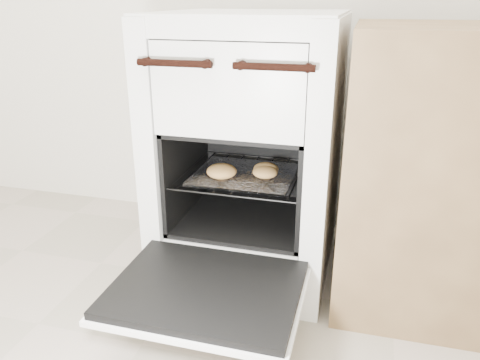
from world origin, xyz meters
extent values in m
cube|color=silver|center=(0.18, 1.21, 0.42)|extent=(0.55, 0.59, 0.84)
cylinder|color=black|center=(0.05, 0.90, 0.73)|extent=(0.20, 0.02, 0.02)
cylinder|color=black|center=(0.31, 0.90, 0.73)|extent=(0.20, 0.02, 0.02)
cube|color=black|center=(0.18, 0.73, 0.19)|extent=(0.48, 0.37, 0.02)
cube|color=silver|center=(0.18, 0.73, 0.17)|extent=(0.49, 0.38, 0.01)
cylinder|color=black|center=(-0.02, 1.13, 0.36)|extent=(0.01, 0.38, 0.01)
cylinder|color=black|center=(0.38, 1.13, 0.36)|extent=(0.01, 0.38, 0.01)
cylinder|color=black|center=(0.18, 0.95, 0.36)|extent=(0.39, 0.01, 0.01)
cylinder|color=black|center=(0.18, 1.32, 0.36)|extent=(0.39, 0.01, 0.01)
cylinder|color=black|center=(0.01, 1.13, 0.36)|extent=(0.01, 0.37, 0.01)
cylinder|color=black|center=(0.07, 1.13, 0.36)|extent=(0.01, 0.37, 0.01)
cylinder|color=black|center=(0.12, 1.13, 0.36)|extent=(0.01, 0.37, 0.01)
cylinder|color=black|center=(0.18, 1.13, 0.36)|extent=(0.01, 0.37, 0.01)
cylinder|color=black|center=(0.23, 1.13, 0.36)|extent=(0.01, 0.37, 0.01)
cylinder|color=black|center=(0.29, 1.13, 0.36)|extent=(0.01, 0.37, 0.01)
cylinder|color=black|center=(0.34, 1.13, 0.36)|extent=(0.01, 0.37, 0.01)
cube|color=white|center=(0.18, 1.12, 0.36)|extent=(0.31, 0.27, 0.01)
ellipsoid|color=#BB814A|center=(0.12, 1.06, 0.39)|extent=(0.10, 0.10, 0.04)
ellipsoid|color=#BB814A|center=(0.25, 1.10, 0.39)|extent=(0.11, 0.11, 0.04)
ellipsoid|color=#BB814A|center=(0.25, 1.12, 0.39)|extent=(0.11, 0.11, 0.04)
camera|label=1|loc=(0.53, -0.23, 0.89)|focal=35.00mm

